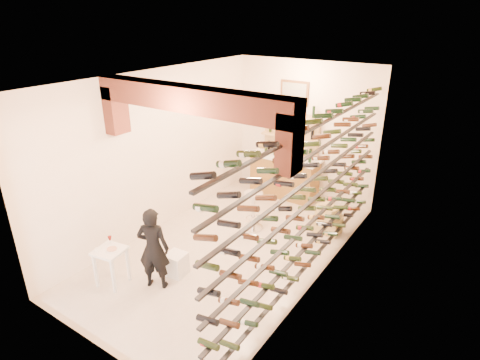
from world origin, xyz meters
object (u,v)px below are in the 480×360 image
(wine_rack, at_px, (310,193))
(back_counter, at_px, (284,175))
(person, at_px, (153,249))
(chrome_barstool, at_px, (253,208))
(tasting_table, at_px, (110,256))
(crate_lower, at_px, (327,224))
(white_stool, at_px, (176,264))

(wine_rack, xyz_separation_m, back_counter, (-1.83, 2.65, -1.02))
(person, bearing_deg, chrome_barstool, -122.18)
(wine_rack, relative_size, tasting_table, 7.22)
(chrome_barstool, bearing_deg, back_counter, 97.93)
(wine_rack, height_order, crate_lower, wine_rack)
(white_stool, bearing_deg, back_counter, 90.05)
(wine_rack, bearing_deg, chrome_barstool, 151.36)
(crate_lower, bearing_deg, person, -117.05)
(back_counter, bearing_deg, white_stool, -89.95)
(crate_lower, bearing_deg, tasting_table, -122.42)
(back_counter, bearing_deg, person, -90.92)
(back_counter, bearing_deg, chrome_barstool, -82.07)
(chrome_barstool, bearing_deg, person, -97.29)
(wine_rack, distance_m, white_stool, 2.57)
(back_counter, xyz_separation_m, crate_lower, (1.57, -1.06, -0.37))
(back_counter, height_order, chrome_barstool, back_counter)
(white_stool, bearing_deg, crate_lower, 60.75)
(wine_rack, relative_size, crate_lower, 10.56)
(tasting_table, height_order, white_stool, tasting_table)
(wine_rack, height_order, person, wine_rack)
(wine_rack, relative_size, chrome_barstool, 7.06)
(chrome_barstool, bearing_deg, wine_rack, -28.64)
(back_counter, relative_size, person, 1.21)
(tasting_table, relative_size, person, 0.56)
(crate_lower, bearing_deg, back_counter, 146.06)
(tasting_table, bearing_deg, white_stool, 38.23)
(person, distance_m, crate_lower, 3.64)
(person, bearing_deg, crate_lower, -141.95)
(tasting_table, xyz_separation_m, crate_lower, (2.26, 3.56, -0.37))
(white_stool, distance_m, person, 0.65)
(person, relative_size, chrome_barstool, 1.75)
(person, distance_m, chrome_barstool, 2.51)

